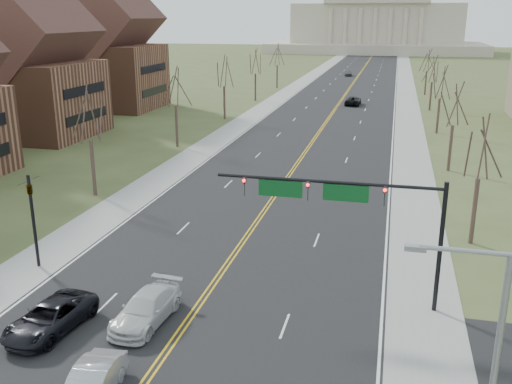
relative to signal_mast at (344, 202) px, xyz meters
The scene contains 27 objects.
road 96.96m from the signal_mast, 94.41° to the left, with size 20.00×380.00×0.01m, color black.
cross_road 12.03m from the signal_mast, 134.80° to the right, with size 120.00×14.00×0.01m, color black.
sidewalk_left 98.61m from the signal_mast, 101.39° to the left, with size 4.00×380.00×0.03m, color gray.
sidewalk_right 96.78m from the signal_mast, 87.30° to the left, with size 4.00×380.00×0.03m, color gray.
center_line 96.96m from the signal_mast, 94.41° to the left, with size 0.42×380.00×0.01m, color gold.
edge_line_left 98.20m from the signal_mast, 100.13° to the left, with size 0.15×380.00×0.01m, color silver.
edge_line_right 96.70m from the signal_mast, 88.60° to the left, with size 0.15×380.00×0.01m, color silver.
capitol 236.68m from the signal_mast, 91.80° to the left, with size 90.00×60.00×50.00m.
signal_mast is the anchor object (origin of this frame).
signal_left 19.06m from the signal_mast, behind, with size 0.32×0.36×6.00m.
street_light 14.51m from the signal_mast, 68.59° to the right, with size 2.90×0.25×9.07m.
tree_r_0 13.26m from the signal_mast, 52.51° to the left, with size 3.74×3.74×8.50m.
tree_l_0 27.17m from the signal_mast, 147.71° to the left, with size 3.96×3.96×9.00m.
tree_r_1 31.56m from the signal_mast, 75.21° to the left, with size 3.74×3.74×8.50m.
tree_l_1 41.45m from the signal_mast, 123.63° to the left, with size 3.96×3.96×9.00m.
tree_r_2 51.15m from the signal_mast, 80.94° to the left, with size 3.74×3.74×8.50m.
tree_l_2 59.15m from the signal_mast, 112.83° to the left, with size 3.96×3.96×9.00m.
tree_r_3 70.96m from the signal_mast, 83.48° to the left, with size 3.74×3.74×8.50m.
tree_l_3 77.96m from the signal_mast, 107.12° to the left, with size 3.96×3.96×9.00m.
tree_r_4 90.86m from the signal_mast, 84.91° to the left, with size 3.74×3.74×8.50m.
tree_l_4 97.25m from the signal_mast, 103.65° to the left, with size 3.96×3.96×9.00m.
bldg_left_mid 56.81m from the signal_mast, 139.96° to the left, with size 15.10×14.28×20.75m.
bldg_left_far 75.76m from the signal_mast, 126.91° to the left, with size 17.10×14.28×23.25m.
car_sb_outer_lead 16.10m from the signal_mast, 154.10° to the right, with size 2.46×5.33×1.48m, color black.
car_sb_inner_second 11.71m from the signal_mast, 153.31° to the right, with size 2.13×5.24×1.52m, color silver.
car_far_nb 73.93m from the signal_mast, 93.79° to the left, with size 2.52×5.46×1.52m, color black.
car_far_sb 125.39m from the signal_mast, 94.60° to the left, with size 1.81×4.49×1.53m, color #53575B.
Camera 1 is at (9.63, -15.38, 15.17)m, focal length 40.00 mm.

